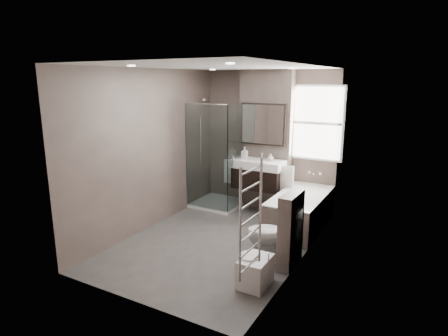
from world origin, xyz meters
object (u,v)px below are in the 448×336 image
Objects in this scene: bathtub at (300,209)px; toilet at (274,234)px; vanity at (258,174)px; bidet at (255,271)px.

toilet is at bearing -88.06° from bathtub.
bathtub is 1.33m from toilet.
vanity is 0.59× the size of bathtub.
bathtub is at bearing 92.53° from bidet.
vanity reaches higher than toilet.
vanity reaches higher than bidet.
toilet is (0.05, -1.33, 0.06)m from bathtub.
vanity reaches higher than bathtub.
bathtub is (0.92, -0.33, -0.43)m from vanity.
bathtub is 2.13× the size of toilet.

